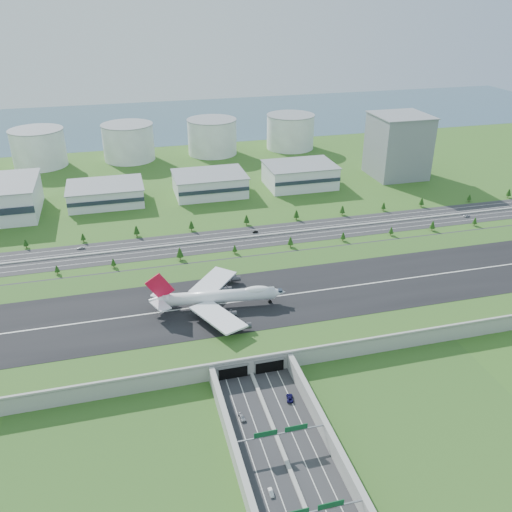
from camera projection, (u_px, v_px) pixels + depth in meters
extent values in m
plane|color=#305C1C|center=(228.00, 316.00, 288.89)|extent=(1200.00, 1200.00, 0.00)
cube|color=gray|center=(228.00, 310.00, 287.10)|extent=(520.00, 100.00, 8.00)
cube|color=#25521C|center=(228.00, 303.00, 285.27)|extent=(520.00, 100.00, 0.16)
cube|color=black|center=(228.00, 303.00, 285.21)|extent=(520.00, 58.00, 0.12)
cube|color=silver|center=(228.00, 303.00, 285.17)|extent=(520.00, 0.90, 0.02)
cube|color=gray|center=(251.00, 358.00, 242.33)|extent=(520.00, 1.20, 1.20)
cube|color=#28282B|center=(293.00, 478.00, 193.76)|extent=(34.00, 120.00, 0.12)
cube|color=gray|center=(293.00, 478.00, 193.59)|extent=(1.60, 120.00, 0.90)
cube|color=gray|center=(237.00, 459.00, 196.50)|extent=(2.40, 100.00, 8.00)
cube|color=gray|center=(331.00, 440.00, 204.79)|extent=(2.40, 100.00, 8.00)
cube|color=black|center=(233.00, 372.00, 242.12)|extent=(13.00, 1.20, 6.00)
cube|color=black|center=(270.00, 366.00, 245.99)|extent=(13.00, 1.20, 6.00)
cylinder|color=gray|center=(232.00, 451.00, 200.86)|extent=(0.70, 0.70, 7.00)
cylinder|color=gray|center=(328.00, 431.00, 209.51)|extent=(0.70, 0.70, 7.00)
cube|color=gray|center=(281.00, 433.00, 203.53)|extent=(38.00, 0.50, 0.50)
cube|color=#0C4C23|center=(266.00, 434.00, 201.45)|extent=(9.00, 0.30, 2.40)
cube|color=#0C4C23|center=(296.00, 428.00, 204.18)|extent=(9.00, 0.30, 2.40)
cylinder|color=gray|center=(367.00, 507.00, 179.25)|extent=(0.70, 0.70, 7.00)
cube|color=gray|center=(313.00, 512.00, 173.27)|extent=(38.00, 0.50, 0.50)
cube|color=#0C4C23|center=(331.00, 505.00, 173.92)|extent=(9.00, 0.30, 2.40)
cube|color=#28282B|center=(199.00, 243.00, 371.00)|extent=(560.00, 36.00, 0.12)
cylinder|color=#3D2819|center=(57.00, 272.00, 330.80)|extent=(0.50, 0.50, 2.04)
cone|color=#203D10|center=(57.00, 269.00, 329.64)|extent=(3.17, 3.17, 4.07)
cylinder|color=#3D2819|center=(114.00, 266.00, 338.42)|extent=(0.50, 0.50, 2.13)
cone|color=#203D10|center=(113.00, 262.00, 337.20)|extent=(3.32, 3.32, 4.27)
cylinder|color=#3D2819|center=(180.00, 258.00, 347.71)|extent=(0.50, 0.50, 2.97)
cone|color=#203D10|center=(180.00, 252.00, 346.01)|extent=(4.62, 4.62, 5.94)
cylinder|color=#3D2819|center=(235.00, 252.00, 356.10)|extent=(0.50, 0.50, 2.13)
cone|color=#203D10|center=(235.00, 248.00, 354.89)|extent=(3.31, 3.31, 4.26)
cylinder|color=#3D2819|center=(290.00, 245.00, 364.74)|extent=(0.50, 0.50, 2.61)
cone|color=#203D10|center=(290.00, 241.00, 363.24)|extent=(4.06, 4.06, 5.22)
cylinder|color=#3D2819|center=(343.00, 239.00, 373.50)|extent=(0.50, 0.50, 2.29)
cone|color=#203D10|center=(343.00, 235.00, 372.19)|extent=(3.56, 3.56, 4.58)
cylinder|color=#3D2819|center=(391.00, 234.00, 381.80)|extent=(0.50, 0.50, 2.26)
cone|color=#203D10|center=(391.00, 230.00, 380.51)|extent=(3.51, 3.51, 4.52)
cylinder|color=#3D2819|center=(432.00, 229.00, 389.13)|extent=(0.50, 0.50, 2.62)
cone|color=#203D10|center=(433.00, 225.00, 387.63)|extent=(4.07, 4.07, 5.23)
cylinder|color=#3D2819|center=(474.00, 224.00, 397.13)|extent=(0.50, 0.50, 2.29)
cone|color=#203D10|center=(475.00, 220.00, 395.82)|extent=(3.56, 3.56, 4.58)
cylinder|color=#3D2819|center=(26.00, 246.00, 363.66)|extent=(0.50, 0.50, 2.15)
cone|color=#203D10|center=(25.00, 243.00, 362.43)|extent=(3.34, 3.34, 4.30)
cylinder|color=#3D2819|center=(83.00, 240.00, 372.08)|extent=(0.50, 0.50, 2.21)
cone|color=#203D10|center=(83.00, 237.00, 370.81)|extent=(3.43, 3.43, 4.41)
cylinder|color=#3D2819|center=(137.00, 234.00, 380.18)|extent=(0.50, 0.50, 2.80)
cone|color=#203D10|center=(136.00, 230.00, 378.58)|extent=(4.35, 4.35, 5.59)
cylinder|color=#3D2819|center=(192.00, 229.00, 389.03)|extent=(0.50, 0.50, 2.64)
cone|color=#203D10|center=(191.00, 225.00, 387.52)|extent=(4.11, 4.11, 5.29)
cylinder|color=#3D2819|center=(247.00, 223.00, 398.29)|extent=(0.50, 0.50, 2.76)
cone|color=#203D10|center=(246.00, 219.00, 396.71)|extent=(4.29, 4.29, 5.52)
cylinder|color=#3D2819|center=(296.00, 218.00, 407.08)|extent=(0.50, 0.50, 2.72)
cone|color=#203D10|center=(296.00, 214.00, 405.52)|extent=(4.24, 4.24, 5.45)
cylinder|color=#3D2819|center=(342.00, 213.00, 415.55)|extent=(0.50, 0.50, 2.66)
cone|color=#203D10|center=(342.00, 209.00, 414.03)|extent=(4.14, 4.14, 5.32)
cylinder|color=#3D2819|center=(383.00, 209.00, 423.49)|extent=(0.50, 0.50, 2.37)
cone|color=#203D10|center=(384.00, 206.00, 422.14)|extent=(3.69, 3.69, 4.74)
cylinder|color=#3D2819|center=(421.00, 205.00, 430.96)|extent=(0.50, 0.50, 2.66)
cone|color=#203D10|center=(422.00, 201.00, 429.44)|extent=(4.13, 4.13, 5.32)
cylinder|color=#3D2819|center=(469.00, 200.00, 440.97)|extent=(0.50, 0.50, 2.18)
cone|color=#203D10|center=(470.00, 197.00, 439.72)|extent=(3.39, 3.39, 4.36)
cylinder|color=#3D2819|center=(508.00, 196.00, 449.31)|extent=(0.50, 0.50, 2.68)
cone|color=#203D10|center=(509.00, 192.00, 447.77)|extent=(4.17, 4.17, 5.36)
cube|color=silver|center=(106.00, 194.00, 436.14)|extent=(58.00, 42.00, 15.00)
cube|color=silver|center=(210.00, 184.00, 455.05)|extent=(58.00, 42.00, 17.00)
cube|color=silver|center=(300.00, 175.00, 472.82)|extent=(58.00, 42.00, 19.00)
cube|color=gray|center=(398.00, 146.00, 490.71)|extent=(46.00, 46.00, 55.00)
cylinder|color=silver|center=(39.00, 148.00, 521.74)|extent=(50.00, 50.00, 35.00)
cylinder|color=silver|center=(129.00, 142.00, 541.10)|extent=(50.00, 50.00, 35.00)
cylinder|color=silver|center=(212.00, 137.00, 560.46)|extent=(50.00, 50.00, 35.00)
cylinder|color=silver|center=(290.00, 132.00, 579.81)|extent=(50.00, 50.00, 35.00)
cube|color=#355566|center=(151.00, 121.00, 703.88)|extent=(1200.00, 260.00, 0.06)
cylinder|color=white|center=(219.00, 296.00, 279.45)|extent=(57.87, 13.42, 6.57)
cone|color=white|center=(278.00, 292.00, 283.22)|extent=(8.94, 7.51, 6.57)
cone|color=white|center=(159.00, 300.00, 275.50)|extent=(10.98, 7.75, 6.57)
ellipsoid|color=white|center=(257.00, 290.00, 280.79)|extent=(14.52, 6.76, 4.04)
cube|color=white|center=(218.00, 317.00, 264.20)|extent=(25.19, 33.57, 1.62)
cube|color=white|center=(213.00, 282.00, 295.12)|extent=(29.75, 32.37, 1.62)
cylinder|color=#38383D|center=(231.00, 314.00, 270.61)|extent=(5.67, 3.70, 3.08)
cylinder|color=#38383D|center=(246.00, 326.00, 261.34)|extent=(5.67, 3.70, 3.08)
cylinder|color=#38383D|center=(227.00, 289.00, 292.44)|extent=(5.67, 3.70, 3.08)
cylinder|color=#38383D|center=(236.00, 279.00, 303.17)|extent=(5.67, 3.70, 3.08)
cube|color=white|center=(161.00, 305.00, 269.34)|extent=(10.10, 12.81, 0.62)
cube|color=white|center=(161.00, 292.00, 281.17)|extent=(11.71, 12.73, 0.62)
cube|color=red|center=(160.00, 287.00, 272.13)|extent=(14.64, 2.67, 15.39)
cylinder|color=black|center=(270.00, 302.00, 285.12)|extent=(1.95, 0.72, 1.95)
cylinder|color=black|center=(212.00, 309.00, 278.45)|extent=(1.95, 0.72, 1.95)
cylinder|color=black|center=(211.00, 303.00, 284.27)|extent=(1.95, 0.72, 1.95)
cylinder|color=black|center=(200.00, 310.00, 277.70)|extent=(1.95, 0.72, 1.95)
cylinder|color=black|center=(200.00, 303.00, 283.52)|extent=(1.95, 0.72, 1.95)
imported|color=#B1B0B5|center=(242.00, 417.00, 219.98)|extent=(2.77, 5.28, 1.72)
imported|color=white|center=(271.00, 492.00, 187.52)|extent=(1.46, 4.04, 1.32)
imported|color=#0F0C3E|center=(290.00, 398.00, 230.29)|extent=(3.84, 6.20, 1.60)
imported|color=black|center=(255.00, 232.00, 385.64)|extent=(4.25, 2.47, 1.32)
imported|color=silver|center=(467.00, 216.00, 412.37)|extent=(5.80, 3.52, 1.50)
imported|color=silver|center=(81.00, 248.00, 362.01)|extent=(5.34, 2.20, 1.55)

